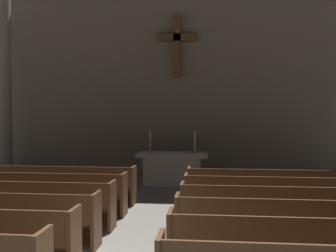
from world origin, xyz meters
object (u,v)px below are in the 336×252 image
at_px(pew_right_row_3, 303,227).
at_px(column_left_third, 1,73).
at_px(candlestick_left, 150,145).
at_px(pew_left_row_4, 13,203).
at_px(pew_left_row_5, 37,193).
at_px(pew_left_row_6, 55,184).
at_px(pew_right_row_6, 273,188).
at_px(pew_right_row_4, 290,210).
at_px(pew_right_row_5, 280,198).
at_px(pew_right_row_2, 320,250).
at_px(candlestick_right, 195,146).
at_px(altar, 172,168).

xyz_separation_m(pew_right_row_3, column_left_third, (-8.40, 6.45, 3.10)).
bearing_deg(candlestick_left, pew_left_row_4, -111.19).
relative_size(pew_left_row_5, pew_left_row_6, 1.00).
distance_m(pew_left_row_5, pew_right_row_6, 5.47).
distance_m(pew_left_row_5, pew_right_row_4, 5.47).
xyz_separation_m(pew_left_row_4, pew_left_row_5, (0.00, 1.11, 0.00)).
bearing_deg(pew_right_row_4, column_left_third, 147.57).
xyz_separation_m(pew_left_row_6, column_left_third, (-3.04, 3.12, 3.10)).
bearing_deg(pew_left_row_4, candlestick_left, 68.81).
relative_size(pew_right_row_3, pew_right_row_5, 1.00).
height_order(pew_right_row_2, pew_right_row_3, same).
xyz_separation_m(pew_right_row_4, pew_right_row_5, (0.00, 1.11, 0.00)).
distance_m(pew_left_row_6, pew_right_row_6, 5.36).
distance_m(pew_right_row_6, candlestick_right, 3.59).
relative_size(column_left_third, candlestick_left, 10.61).
bearing_deg(pew_right_row_6, pew_right_row_2, -90.00).
bearing_deg(pew_right_row_5, pew_right_row_6, 90.00).
xyz_separation_m(pew_left_row_6, altar, (2.68, 2.89, 0.06)).
bearing_deg(pew_right_row_4, pew_right_row_2, -90.00).
bearing_deg(pew_right_row_5, pew_left_row_4, -168.33).
distance_m(pew_right_row_5, pew_right_row_6, 1.11).
relative_size(pew_left_row_4, pew_left_row_5, 1.00).
relative_size(pew_left_row_4, pew_right_row_2, 1.00).
xyz_separation_m(pew_right_row_3, pew_right_row_6, (0.00, 3.32, 0.00)).
bearing_deg(pew_left_row_5, pew_right_row_3, -22.45).
xyz_separation_m(pew_right_row_2, candlestick_right, (-1.98, 7.32, 0.75)).
bearing_deg(pew_right_row_3, pew_right_row_5, 90.00).
xyz_separation_m(pew_right_row_4, column_left_third, (-8.40, 5.34, 3.10)).
distance_m(pew_right_row_3, pew_right_row_5, 2.22).
height_order(pew_left_row_6, column_left_third, column_left_third).
xyz_separation_m(column_left_third, candlestick_right, (6.42, -0.23, -2.34)).
xyz_separation_m(pew_right_row_6, altar, (-2.68, 2.89, 0.06)).
xyz_separation_m(pew_left_row_4, pew_right_row_2, (5.36, -2.22, 0.00)).
xyz_separation_m(pew_left_row_4, pew_right_row_3, (5.36, -1.11, 0.00)).
height_order(pew_left_row_4, pew_right_row_5, same).
xyz_separation_m(column_left_third, altar, (5.72, -0.23, -3.04)).
bearing_deg(altar, pew_right_row_4, -62.31).
bearing_deg(pew_right_row_3, pew_right_row_6, 90.00).
relative_size(altar, candlestick_left, 3.19).
xyz_separation_m(pew_left_row_5, pew_right_row_2, (5.36, -3.32, 0.00)).
bearing_deg(pew_left_row_6, pew_left_row_5, -90.00).
relative_size(pew_left_row_5, pew_right_row_6, 1.00).
distance_m(pew_left_row_5, pew_right_row_3, 5.80).
bearing_deg(pew_left_row_5, pew_left_row_6, 90.00).
bearing_deg(candlestick_left, pew_right_row_2, -65.22).
relative_size(pew_left_row_5, altar, 1.84).
xyz_separation_m(pew_right_row_5, candlestick_left, (-3.38, 4.00, 0.75)).
height_order(pew_left_row_4, column_left_third, column_left_third).
height_order(pew_left_row_5, pew_right_row_3, same).
relative_size(pew_right_row_4, pew_right_row_5, 1.00).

